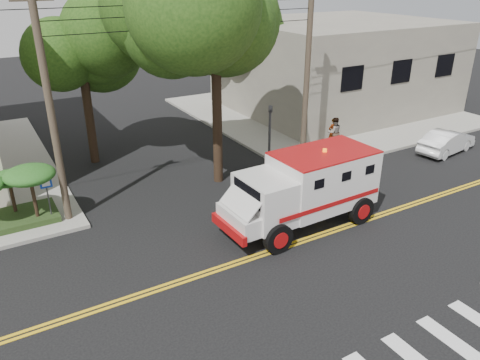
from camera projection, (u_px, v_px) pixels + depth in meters
ground at (266, 253)px, 16.79m from camera, size 100.00×100.00×0.00m
sidewalk_ne at (320, 111)px, 33.61m from camera, size 17.00×17.00×0.15m
building_right at (335, 64)px, 33.43m from camera, size 14.00×12.00×6.00m
utility_pole_left at (51, 113)px, 17.09m from camera, size 0.28×0.28×9.00m
utility_pole_right at (307, 78)px, 22.73m from camera, size 0.28×0.28×9.00m
tree_main at (228, 25)px, 19.62m from camera, size 6.08×5.70×9.85m
tree_left at (88, 51)px, 22.49m from camera, size 4.48×4.20×7.70m
tree_right at (249, 23)px, 30.79m from camera, size 4.80×4.50×8.20m
traffic_signal at (270, 134)px, 22.04m from camera, size 0.15×0.18×3.60m
accessibility_sign at (47, 192)px, 18.23m from camera, size 0.45×0.10×2.02m
palm_planter at (10, 188)px, 17.90m from camera, size 3.52×2.63×2.36m
armored_truck at (306, 186)px, 18.09m from camera, size 6.45×2.74×2.91m
parked_sedan at (447, 142)px, 25.81m from camera, size 4.06×1.93×1.28m
pedestrian_a at (333, 132)px, 26.33m from camera, size 0.59×0.39×1.61m
pedestrian_b at (334, 132)px, 26.18m from camera, size 0.97×0.84×1.70m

